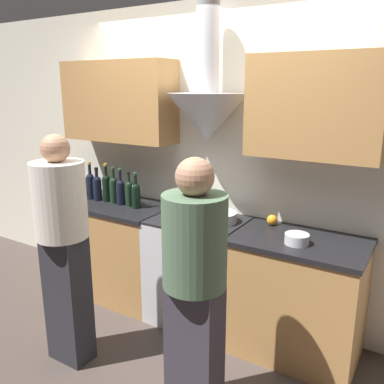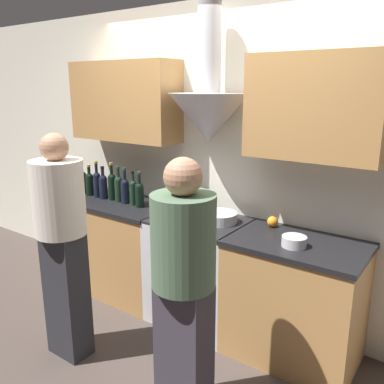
% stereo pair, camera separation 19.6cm
% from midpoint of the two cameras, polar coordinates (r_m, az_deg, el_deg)
% --- Properties ---
extents(ground_plane, '(12.00, 12.00, 0.00)m').
position_cam_midpoint_polar(ground_plane, '(3.44, -0.49, -19.58)').
color(ground_plane, '#423833').
extents(wall_back, '(8.40, 0.63, 2.60)m').
position_cam_midpoint_polar(wall_back, '(3.38, 4.89, 6.50)').
color(wall_back, silver).
rests_on(wall_back, ground_plane).
extents(counter_left, '(1.13, 0.62, 0.89)m').
position_cam_midpoint_polar(counter_left, '(3.98, -8.74, -7.47)').
color(counter_left, '#B27F47').
rests_on(counter_left, ground_plane).
extents(counter_right, '(0.94, 0.62, 0.89)m').
position_cam_midpoint_polar(counter_right, '(3.13, 15.92, -14.35)').
color(counter_right, '#B27F47').
rests_on(counter_right, ground_plane).
extents(stove_range, '(0.74, 0.60, 0.89)m').
position_cam_midpoint_polar(stove_range, '(3.44, 2.66, -10.88)').
color(stove_range, silver).
rests_on(stove_range, ground_plane).
extents(wine_bottle_0, '(0.08, 0.08, 0.31)m').
position_cam_midpoint_polar(wine_bottle_0, '(4.14, -13.80, 1.52)').
color(wine_bottle_0, black).
rests_on(wine_bottle_0, counter_left).
extents(wine_bottle_1, '(0.08, 0.08, 0.30)m').
position_cam_midpoint_polar(wine_bottle_1, '(4.06, -12.84, 1.27)').
color(wine_bottle_1, black).
rests_on(wine_bottle_1, counter_left).
extents(wine_bottle_2, '(0.07, 0.07, 0.35)m').
position_cam_midpoint_polar(wine_bottle_2, '(3.97, -11.81, 1.25)').
color(wine_bottle_2, black).
rests_on(wine_bottle_2, counter_left).
extents(wine_bottle_3, '(0.08, 0.08, 0.31)m').
position_cam_midpoint_polar(wine_bottle_3, '(3.91, -10.96, 0.92)').
color(wine_bottle_3, black).
rests_on(wine_bottle_3, counter_left).
extents(wine_bottle_4, '(0.07, 0.07, 0.35)m').
position_cam_midpoint_polar(wine_bottle_4, '(3.85, -9.75, 0.96)').
color(wine_bottle_4, black).
rests_on(wine_bottle_4, counter_left).
extents(wine_bottle_5, '(0.08, 0.08, 0.33)m').
position_cam_midpoint_polar(wine_bottle_5, '(3.79, -8.80, 0.65)').
color(wine_bottle_5, black).
rests_on(wine_bottle_5, counter_left).
extents(wine_bottle_6, '(0.08, 0.08, 0.33)m').
position_cam_midpoint_polar(wine_bottle_6, '(3.72, -7.91, 0.36)').
color(wine_bottle_6, black).
rests_on(wine_bottle_6, counter_left).
extents(wine_bottle_7, '(0.07, 0.07, 0.31)m').
position_cam_midpoint_polar(wine_bottle_7, '(3.66, -6.74, 0.12)').
color(wine_bottle_7, black).
rests_on(wine_bottle_7, counter_left).
extents(wine_bottle_8, '(0.08, 0.08, 0.32)m').
position_cam_midpoint_polar(wine_bottle_8, '(3.59, -5.84, -0.17)').
color(wine_bottle_8, black).
rests_on(wine_bottle_8, counter_left).
extents(stock_pot, '(0.25, 0.25, 0.18)m').
position_cam_midpoint_polar(stock_pot, '(3.36, 0.63, -1.81)').
color(stock_pot, silver).
rests_on(stock_pot, stove_range).
extents(mixing_bowl, '(0.28, 0.28, 0.08)m').
position_cam_midpoint_polar(mixing_bowl, '(3.21, 5.61, -3.58)').
color(mixing_bowl, silver).
rests_on(mixing_bowl, stove_range).
extents(orange_fruit, '(0.08, 0.08, 0.08)m').
position_cam_midpoint_polar(orange_fruit, '(3.17, 12.99, -4.10)').
color(orange_fruit, orange).
rests_on(orange_fruit, counter_right).
extents(saucepan, '(0.17, 0.17, 0.07)m').
position_cam_midpoint_polar(saucepan, '(2.84, 16.08, -6.70)').
color(saucepan, silver).
rests_on(saucepan, counter_right).
extents(person_foreground_left, '(0.35, 0.35, 1.64)m').
position_cam_midpoint_polar(person_foreground_left, '(2.96, -15.96, -6.40)').
color(person_foreground_left, '#28282D').
rests_on(person_foreground_left, ground_plane).
extents(person_foreground_right, '(0.36, 0.36, 1.58)m').
position_cam_midpoint_polar(person_foreground_right, '(2.33, 1.28, -12.67)').
color(person_foreground_right, '#38333D').
rests_on(person_foreground_right, ground_plane).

